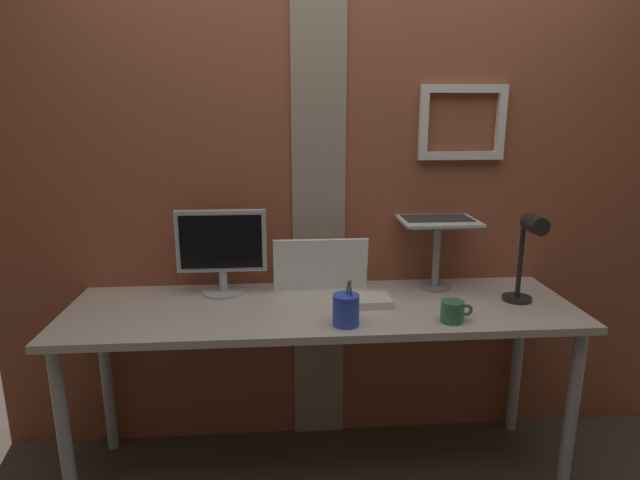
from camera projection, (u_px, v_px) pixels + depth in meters
name	position (u px, v px, depth m)	size (l,w,h in m)	color
ground_plane	(348.00, 468.00, 2.33)	(6.00, 6.00, 0.00)	#4C4238
brick_wall_back	(342.00, 175.00, 2.37)	(3.15, 0.16, 2.52)	brown
desk	(322.00, 324.00, 2.15)	(2.05, 0.60, 0.77)	beige
monitor	(222.00, 247.00, 2.22)	(0.38, 0.18, 0.37)	#ADB2B7
laptop_stand	(437.00, 245.00, 2.30)	(0.28, 0.22, 0.30)	gray
laptop	(434.00, 206.00, 2.32)	(0.33, 0.29, 0.23)	silver
whiteboard_panel	(321.00, 264.00, 2.30)	(0.41, 0.02, 0.23)	white
desk_lamp	(528.00, 249.00, 2.08)	(0.12, 0.20, 0.38)	black
pen_cup	(346.00, 310.00, 1.93)	(0.10, 0.10, 0.17)	blue
coffee_mug	(453.00, 311.00, 1.96)	(0.12, 0.09, 0.08)	#33724C
paper_clutter_stack	(366.00, 301.00, 2.14)	(0.20, 0.14, 0.03)	silver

